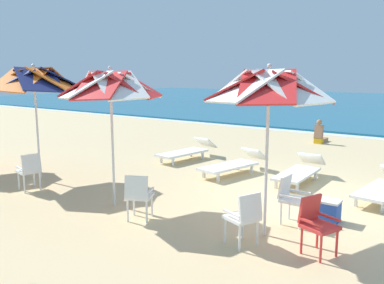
{
  "coord_description": "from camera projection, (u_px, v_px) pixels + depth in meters",
  "views": [
    {
      "loc": [
        2.9,
        -7.76,
        2.67
      ],
      "look_at": [
        -2.68,
        0.08,
        1.0
      ],
      "focal_mm": 37.79,
      "sensor_mm": 36.0,
      "label": 1
    }
  ],
  "objects": [
    {
      "name": "ground_plane",
      "position": [
        295.0,
        203.0,
        8.34
      ],
      "size": [
        80.0,
        80.0,
        0.0
      ],
      "primitive_type": "plane",
      "color": "#D3B784"
    },
    {
      "name": "plastic_chair_2",
      "position": [
        316.0,
        222.0,
        5.94
      ],
      "size": [
        0.59,
        0.57,
        0.87
      ],
      "color": "red",
      "rests_on": "ground"
    },
    {
      "name": "beach_umbrella_1",
      "position": [
        111.0,
        86.0,
        7.77
      ],
      "size": [
        2.01,
        2.01,
        2.79
      ],
      "color": "silver",
      "rests_on": "ground"
    },
    {
      "name": "plastic_chair_1",
      "position": [
        244.0,
        216.0,
        6.19
      ],
      "size": [
        0.59,
        0.57,
        0.87
      ],
      "color": "white",
      "rests_on": "ground"
    },
    {
      "name": "beach_umbrella_0",
      "position": [
        269.0,
        88.0,
        6.29
      ],
      "size": [
        2.08,
        2.08,
        2.8
      ],
      "color": "silver",
      "rests_on": "ground"
    },
    {
      "name": "beachgoer_seated",
      "position": [
        320.0,
        135.0,
        15.36
      ],
      "size": [
        0.3,
        0.93,
        0.92
      ],
      "color": "yellow",
      "rests_on": "ground"
    },
    {
      "name": "sun_lounger_2",
      "position": [
        234.0,
        164.0,
        10.65
      ],
      "size": [
        1.09,
        2.23,
        0.62
      ],
      "color": "white",
      "rests_on": "ground"
    },
    {
      "name": "sun_lounger_3",
      "position": [
        187.0,
        151.0,
        12.41
      ],
      "size": [
        0.92,
        2.21,
        0.62
      ],
      "color": "white",
      "rests_on": "ground"
    },
    {
      "name": "sun_lounger_1",
      "position": [
        300.0,
        171.0,
        9.89
      ],
      "size": [
        0.66,
        2.15,
        0.62
      ],
      "color": "white",
      "rests_on": "ground"
    },
    {
      "name": "plastic_chair_0",
      "position": [
        291.0,
        196.0,
        7.15
      ],
      "size": [
        0.48,
        0.46,
        0.87
      ],
      "color": "white",
      "rests_on": "ground"
    },
    {
      "name": "cooler_box",
      "position": [
        326.0,
        210.0,
        7.32
      ],
      "size": [
        0.5,
        0.34,
        0.4
      ],
      "color": "blue",
      "rests_on": "ground"
    },
    {
      "name": "sun_lounger_0",
      "position": [
        384.0,
        187.0,
        8.51
      ],
      "size": [
        0.89,
        2.21,
        0.62
      ],
      "color": "white",
      "rests_on": "ground"
    },
    {
      "name": "plastic_chair_4",
      "position": [
        30.0,
        169.0,
        9.14
      ],
      "size": [
        0.55,
        0.53,
        0.87
      ],
      "color": "white",
      "rests_on": "ground"
    },
    {
      "name": "plastic_chair_3",
      "position": [
        139.0,
        194.0,
        7.29
      ],
      "size": [
        0.59,
        0.61,
        0.87
      ],
      "color": "white",
      "rests_on": "ground"
    },
    {
      "name": "beach_umbrella_2",
      "position": [
        34.0,
        80.0,
        9.71
      ],
      "size": [
        2.33,
        2.33,
        2.86
      ],
      "color": "silver",
      "rests_on": "ground"
    }
  ]
}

